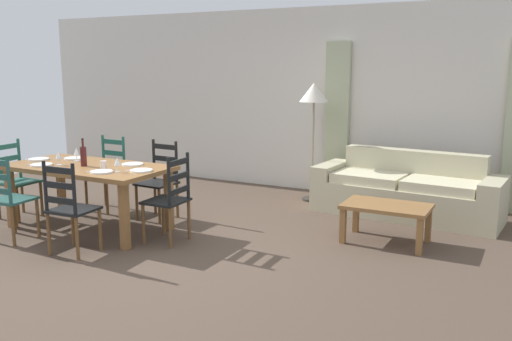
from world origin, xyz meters
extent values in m
cube|color=brown|center=(0.00, 0.00, -0.01)|extent=(9.60, 9.60, 0.02)
cube|color=silver|center=(0.00, 3.30, 1.35)|extent=(9.60, 0.16, 2.70)
cube|color=#ABB38D|center=(0.69, 3.16, 1.10)|extent=(0.35, 0.08, 2.20)
cube|color=olive|center=(-1.23, 0.14, 0.72)|extent=(1.90, 0.96, 0.05)
cube|color=olive|center=(-2.08, -0.24, 0.35)|extent=(0.08, 0.08, 0.70)
cube|color=olive|center=(-0.38, -0.24, 0.35)|extent=(0.08, 0.08, 0.70)
cube|color=olive|center=(-2.08, 0.52, 0.35)|extent=(0.08, 0.08, 0.70)
cube|color=olive|center=(-0.38, 0.52, 0.35)|extent=(0.08, 0.08, 0.70)
cube|color=#25544E|center=(-1.68, -0.54, 0.45)|extent=(0.44, 0.42, 0.03)
cylinder|color=brown|center=(-1.87, -0.38, 0.22)|extent=(0.04, 0.04, 0.43)
cylinder|color=brown|center=(-1.51, -0.36, 0.22)|extent=(0.04, 0.04, 0.43)
cylinder|color=brown|center=(-1.49, -0.70, 0.22)|extent=(0.04, 0.04, 0.43)
cylinder|color=#25544E|center=(-1.49, -0.70, 0.71)|extent=(0.04, 0.04, 0.50)
cube|color=black|center=(-0.77, -0.55, 0.45)|extent=(0.44, 0.43, 0.03)
cylinder|color=brown|center=(-0.96, -0.39, 0.22)|extent=(0.04, 0.04, 0.43)
cylinder|color=brown|center=(-0.60, -0.36, 0.22)|extent=(0.04, 0.04, 0.43)
cylinder|color=brown|center=(-0.94, -0.73, 0.22)|extent=(0.04, 0.04, 0.43)
cylinder|color=brown|center=(-0.58, -0.70, 0.22)|extent=(0.04, 0.04, 0.43)
cylinder|color=black|center=(-0.94, -0.73, 0.71)|extent=(0.04, 0.04, 0.50)
cylinder|color=black|center=(-0.58, -0.70, 0.71)|extent=(0.04, 0.04, 0.50)
cube|color=black|center=(-0.76, -0.72, 0.58)|extent=(0.38, 0.05, 0.06)
cube|color=black|center=(-0.76, -0.72, 0.73)|extent=(0.38, 0.05, 0.06)
cube|color=black|center=(-0.76, -0.72, 0.88)|extent=(0.38, 0.05, 0.06)
cube|color=#215849|center=(-1.66, 0.88, 0.45)|extent=(0.43, 0.41, 0.03)
cylinder|color=brown|center=(-1.49, 0.71, 0.22)|extent=(0.04, 0.04, 0.43)
cylinder|color=brown|center=(-1.85, 0.72, 0.22)|extent=(0.04, 0.04, 0.43)
cylinder|color=brown|center=(-1.48, 1.05, 0.22)|extent=(0.04, 0.04, 0.43)
cylinder|color=brown|center=(-1.84, 1.06, 0.22)|extent=(0.04, 0.04, 0.43)
cylinder|color=#215849|center=(-1.48, 1.05, 0.71)|extent=(0.04, 0.04, 0.50)
cylinder|color=#215849|center=(-1.84, 1.06, 0.71)|extent=(0.04, 0.04, 0.50)
cube|color=#215849|center=(-1.66, 1.05, 0.58)|extent=(0.38, 0.03, 0.06)
cube|color=#215849|center=(-1.66, 1.05, 0.73)|extent=(0.38, 0.03, 0.06)
cube|color=#215849|center=(-1.66, 1.05, 0.88)|extent=(0.38, 0.03, 0.06)
cube|color=black|center=(-0.80, 0.84, 0.45)|extent=(0.44, 0.42, 0.03)
cylinder|color=brown|center=(-0.63, 0.66, 0.22)|extent=(0.04, 0.04, 0.43)
cylinder|color=brown|center=(-0.99, 0.68, 0.22)|extent=(0.04, 0.04, 0.43)
cylinder|color=brown|center=(-0.61, 1.00, 0.22)|extent=(0.04, 0.04, 0.43)
cylinder|color=brown|center=(-0.97, 1.02, 0.22)|extent=(0.04, 0.04, 0.43)
cylinder|color=black|center=(-0.61, 1.00, 0.71)|extent=(0.04, 0.04, 0.50)
cylinder|color=black|center=(-0.97, 1.02, 0.71)|extent=(0.04, 0.04, 0.50)
cube|color=black|center=(-0.79, 1.01, 0.58)|extent=(0.38, 0.04, 0.06)
cube|color=black|center=(-0.79, 1.01, 0.73)|extent=(0.38, 0.04, 0.06)
cube|color=black|center=(-0.79, 1.01, 0.88)|extent=(0.38, 0.04, 0.06)
cube|color=#23594C|center=(-2.36, 0.11, 0.45)|extent=(0.41, 0.43, 0.03)
cylinder|color=brown|center=(-2.19, 0.29, 0.22)|extent=(0.04, 0.04, 0.43)
cylinder|color=brown|center=(-2.19, -0.07, 0.22)|extent=(0.04, 0.04, 0.43)
cylinder|color=brown|center=(-2.53, 0.29, 0.22)|extent=(0.04, 0.04, 0.43)
cylinder|color=#23594C|center=(-2.53, 0.29, 0.71)|extent=(0.04, 0.04, 0.50)
cube|color=#23594C|center=(-2.53, 0.11, 0.58)|extent=(0.03, 0.38, 0.06)
cube|color=#23594C|center=(-2.53, 0.11, 0.73)|extent=(0.03, 0.38, 0.06)
cube|color=#23594C|center=(-2.53, 0.11, 0.88)|extent=(0.03, 0.38, 0.06)
cube|color=black|center=(-0.16, 0.17, 0.45)|extent=(0.41, 0.43, 0.03)
cylinder|color=brown|center=(-0.33, -0.01, 0.22)|extent=(0.04, 0.04, 0.43)
cylinder|color=brown|center=(-0.34, 0.35, 0.22)|extent=(0.04, 0.04, 0.43)
cylinder|color=brown|center=(0.01, 0.00, 0.22)|extent=(0.04, 0.04, 0.43)
cylinder|color=brown|center=(0.00, 0.36, 0.22)|extent=(0.04, 0.04, 0.43)
cylinder|color=black|center=(0.01, 0.00, 0.71)|extent=(0.04, 0.04, 0.50)
cylinder|color=black|center=(0.00, 0.36, 0.71)|extent=(0.04, 0.04, 0.50)
cube|color=black|center=(0.01, 0.18, 0.58)|extent=(0.04, 0.38, 0.06)
cube|color=black|center=(0.01, 0.18, 0.73)|extent=(0.04, 0.38, 0.06)
cube|color=black|center=(0.01, 0.18, 0.88)|extent=(0.04, 0.38, 0.06)
cylinder|color=white|center=(-1.68, -0.11, 0.76)|extent=(0.24, 0.24, 0.02)
cube|color=silver|center=(-1.83, -0.11, 0.75)|extent=(0.03, 0.17, 0.01)
cylinder|color=white|center=(-0.78, -0.11, 0.76)|extent=(0.24, 0.24, 0.02)
cube|color=silver|center=(-0.93, -0.11, 0.75)|extent=(0.02, 0.17, 0.01)
cylinder|color=white|center=(-1.68, 0.39, 0.76)|extent=(0.24, 0.24, 0.02)
cube|color=silver|center=(-1.83, 0.39, 0.75)|extent=(0.02, 0.17, 0.01)
cylinder|color=white|center=(-0.78, 0.39, 0.76)|extent=(0.24, 0.24, 0.02)
cube|color=silver|center=(-0.93, 0.39, 0.75)|extent=(0.02, 0.17, 0.01)
cylinder|color=white|center=(-2.01, 0.14, 0.76)|extent=(0.24, 0.24, 0.02)
cube|color=silver|center=(-2.16, 0.14, 0.75)|extent=(0.03, 0.17, 0.01)
cylinder|color=white|center=(-0.45, 0.14, 0.76)|extent=(0.24, 0.24, 0.02)
cube|color=silver|center=(-0.60, 0.14, 0.75)|extent=(0.02, 0.17, 0.01)
cylinder|color=#471919|center=(-1.23, 0.09, 0.86)|extent=(0.07, 0.07, 0.22)
cylinder|color=#471919|center=(-1.23, 0.09, 1.01)|extent=(0.02, 0.02, 0.08)
cylinder|color=black|center=(-1.23, 0.09, 1.06)|extent=(0.03, 0.03, 0.02)
cylinder|color=white|center=(-1.53, 0.00, 0.75)|extent=(0.06, 0.06, 0.01)
cylinder|color=white|center=(-1.53, 0.00, 0.79)|extent=(0.01, 0.01, 0.07)
cone|color=white|center=(-1.53, 0.00, 0.87)|extent=(0.06, 0.06, 0.08)
cylinder|color=white|center=(-0.65, -0.01, 0.75)|extent=(0.06, 0.06, 0.01)
cylinder|color=white|center=(-0.65, -0.01, 0.79)|extent=(0.01, 0.01, 0.07)
cone|color=white|center=(-0.65, -0.01, 0.87)|extent=(0.06, 0.06, 0.08)
cylinder|color=white|center=(-1.54, 0.29, 0.75)|extent=(0.06, 0.06, 0.01)
cylinder|color=white|center=(-1.54, 0.29, 0.79)|extent=(0.01, 0.01, 0.07)
cone|color=white|center=(-1.54, 0.29, 0.87)|extent=(0.06, 0.06, 0.08)
cylinder|color=beige|center=(-0.91, 0.06, 0.80)|extent=(0.07, 0.07, 0.09)
cube|color=#BFB794|center=(1.89, 2.37, 0.20)|extent=(1.86, 0.94, 0.40)
cube|color=#BFB794|center=(1.91, 2.67, 0.40)|extent=(1.81, 0.34, 0.80)
cube|color=#BFB794|center=(2.90, 2.29, 0.29)|extent=(0.30, 0.82, 0.58)
cube|color=#BFB794|center=(0.87, 2.45, 0.29)|extent=(0.30, 0.82, 0.58)
cube|color=beige|center=(2.33, 2.29, 0.46)|extent=(0.91, 0.71, 0.12)
cube|color=beige|center=(1.43, 2.36, 0.46)|extent=(0.91, 0.71, 0.12)
cube|color=olive|center=(1.94, 1.22, 0.40)|extent=(0.90, 0.56, 0.04)
cube|color=olive|center=(1.54, 0.99, 0.19)|extent=(0.06, 0.06, 0.38)
cube|color=olive|center=(2.34, 0.99, 0.19)|extent=(0.06, 0.06, 0.38)
cube|color=olive|center=(1.54, 1.45, 0.19)|extent=(0.06, 0.06, 0.38)
cube|color=olive|center=(2.34, 1.45, 0.19)|extent=(0.06, 0.06, 0.38)
cylinder|color=#332D28|center=(0.54, 2.62, 0.01)|extent=(0.28, 0.28, 0.03)
cylinder|color=gray|center=(0.54, 2.62, 0.71)|extent=(0.03, 0.03, 1.35)
cone|color=beige|center=(0.54, 2.62, 1.51)|extent=(0.40, 0.40, 0.26)
camera|label=1|loc=(3.33, -4.45, 1.88)|focal=38.77mm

